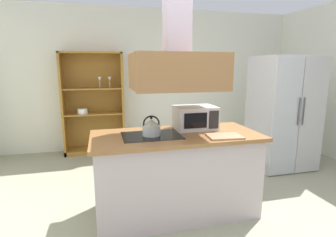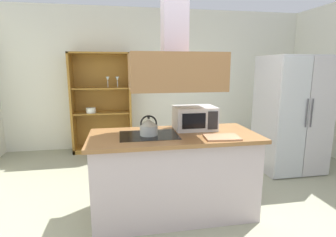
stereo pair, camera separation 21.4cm
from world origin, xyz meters
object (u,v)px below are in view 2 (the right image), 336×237
kettle (149,127)px  cutting_board (222,137)px  refrigerator (291,114)px  microwave (195,118)px  dish_cabinet (102,108)px

kettle → cutting_board: (0.71, -0.25, -0.08)m
cutting_board → refrigerator: bearing=36.5°
cutting_board → microwave: (-0.16, 0.43, 0.12)m
dish_cabinet → kettle: (0.63, -2.46, 0.17)m
refrigerator → microwave: (-1.75, -0.75, 0.15)m
dish_cabinet → cutting_board: (1.34, -2.71, 0.09)m
kettle → cutting_board: 0.75m
kettle → microwave: (0.54, 0.18, 0.04)m
dish_cabinet → kettle: dish_cabinet is taller
dish_cabinet → cutting_board: size_ratio=5.46×
dish_cabinet → microwave: size_ratio=4.04×
refrigerator → dish_cabinet: 3.30m
refrigerator → kettle: bearing=-157.9°
dish_cabinet → microwave: bearing=-62.7°
dish_cabinet → kettle: bearing=-75.6°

